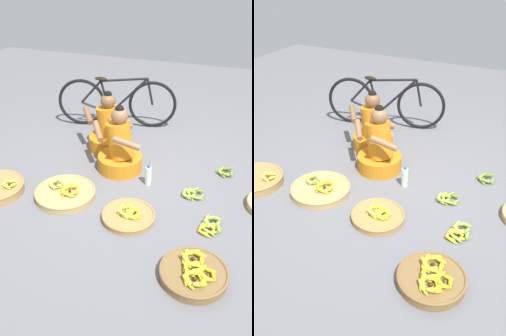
% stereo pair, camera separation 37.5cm
% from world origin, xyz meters
% --- Properties ---
extents(ground_plane, '(10.00, 10.00, 0.00)m').
position_xyz_m(ground_plane, '(0.00, 0.00, 0.00)').
color(ground_plane, slate).
extents(vendor_woman_front, '(0.68, 0.52, 0.81)m').
position_xyz_m(vendor_woman_front, '(-0.25, 0.30, 0.26)').
color(vendor_woman_front, orange).
rests_on(vendor_woman_front, ground).
extents(vendor_woman_behind, '(0.74, 0.53, 0.78)m').
position_xyz_m(vendor_woman_behind, '(-0.56, 0.74, 0.25)').
color(vendor_woman_behind, orange).
rests_on(vendor_woman_behind, ground).
extents(bicycle_leaning, '(1.67, 0.45, 0.73)m').
position_xyz_m(bicycle_leaning, '(-0.71, 1.44, 0.36)').
color(bicycle_leaning, black).
rests_on(bicycle_leaning, ground).
extents(banana_basket_mid_right, '(0.53, 0.53, 0.13)m').
position_xyz_m(banana_basket_mid_right, '(0.15, -0.56, 0.04)').
color(banana_basket_mid_right, '#A87F47').
rests_on(banana_basket_mid_right, ground).
extents(banana_basket_back_center, '(0.61, 0.61, 0.17)m').
position_xyz_m(banana_basket_back_center, '(-1.36, -0.59, 0.06)').
color(banana_basket_back_center, '#A87F47').
rests_on(banana_basket_back_center, ground).
extents(banana_basket_near_vendor, '(0.64, 0.64, 0.16)m').
position_xyz_m(banana_basket_near_vendor, '(-0.61, -0.42, 0.05)').
color(banana_basket_near_vendor, tan).
rests_on(banana_basket_near_vendor, ground).
extents(banana_basket_near_bicycle, '(0.56, 0.56, 0.17)m').
position_xyz_m(banana_basket_near_bicycle, '(0.88, -1.09, 0.05)').
color(banana_basket_near_bicycle, brown).
rests_on(banana_basket_near_bicycle, ground).
extents(loose_bananas_front_right, '(0.23, 0.32, 0.08)m').
position_xyz_m(loose_bananas_front_right, '(0.93, -0.42, 0.03)').
color(loose_bananas_front_right, '#9EB747').
rests_on(loose_bananas_front_right, ground).
extents(loose_bananas_back_right, '(0.25, 0.23, 0.09)m').
position_xyz_m(loose_bananas_back_right, '(0.66, 0.02, 0.03)').
color(loose_bananas_back_right, '#8CAD38').
rests_on(loose_bananas_back_right, ground).
extents(loose_bananas_front_left, '(0.22, 0.23, 0.10)m').
position_xyz_m(loose_bananas_front_left, '(0.96, 0.59, 0.03)').
color(loose_bananas_front_left, olive).
rests_on(loose_bananas_front_left, ground).
extents(water_bottle, '(0.07, 0.07, 0.24)m').
position_xyz_m(water_bottle, '(0.16, 0.09, 0.11)').
color(water_bottle, silver).
rests_on(water_bottle, ground).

